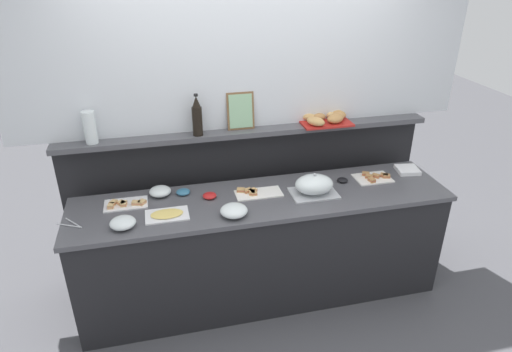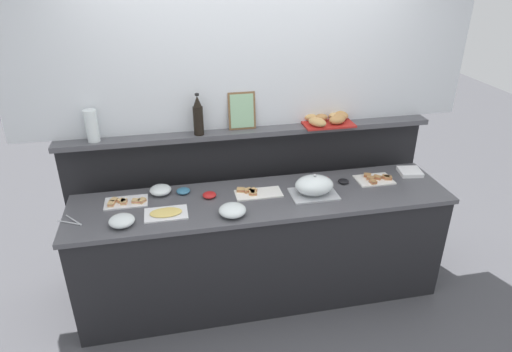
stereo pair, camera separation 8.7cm
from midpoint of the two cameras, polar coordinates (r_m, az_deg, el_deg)
name	(u,v)px [view 1 (the left image)]	position (r m, az deg, el deg)	size (l,w,h in m)	color
ground_plane	(247,250)	(4.25, -1.79, -9.35)	(12.00, 12.00, 0.00)	#4C4C51
buffet_counter	(263,247)	(3.52, 0.13, -9.05)	(2.77, 0.64, 0.89)	black
back_ledge_unit	(248,193)	(3.81, -1.62, -2.15)	(2.93, 0.22, 1.26)	black
upper_wall_panel	(246,38)	(3.41, -1.99, 17.06)	(3.53, 0.08, 1.34)	silver
sandwich_platter_front	(255,193)	(3.32, -0.82, -2.14)	(0.34, 0.16, 0.04)	white
sandwich_platter_side	(374,177)	(3.64, 14.03, -0.18)	(0.28, 0.20, 0.04)	white
sandwich_platter_rear	(125,204)	(3.32, -16.93, -3.40)	(0.30, 0.18, 0.04)	white
cold_cuts_platter	(167,215)	(3.12, -12.00, -4.81)	(0.29, 0.19, 0.02)	white
serving_cloche	(314,185)	(3.31, 6.63, -1.16)	(0.34, 0.24, 0.17)	#B7BABF
glass_bowl_large	(234,211)	(3.05, -3.64, -4.45)	(0.19, 0.19, 0.07)	silver
glass_bowl_medium	(123,223)	(3.06, -17.31, -5.73)	(0.17, 0.17, 0.07)	silver
glass_bowl_small	(160,192)	(3.38, -12.77, -1.94)	(0.16, 0.16, 0.06)	silver
condiment_bowl_dark	(343,180)	(3.55, 10.22, -0.51)	(0.08, 0.08, 0.03)	black
condiment_bowl_cream	(323,178)	(3.55, 7.84, -0.26)	(0.08, 0.08, 0.03)	red
condiment_bowl_teal	(210,196)	(3.29, -6.65, -2.50)	(0.10, 0.10, 0.04)	red
condiment_bowl_red	(183,192)	(3.36, -9.95, -2.00)	(0.10, 0.10, 0.04)	teal
serving_tongs	(72,224)	(3.21, -23.02, -5.68)	(0.17, 0.15, 0.01)	#B7BABF
napkin_stack	(407,170)	(3.84, 18.03, 0.74)	(0.17, 0.17, 0.03)	white
wine_bottle_dark	(197,117)	(3.37, -8.21, 7.42)	(0.08, 0.08, 0.32)	black
bread_basket	(327,118)	(3.66, 8.28, 7.24)	(0.41, 0.31, 0.08)	#B2231E
framed_picture	(241,111)	(3.47, -2.69, 8.22)	(0.21, 0.06, 0.29)	brown
water_carafe	(90,127)	(3.42, -20.99, 5.76)	(0.09, 0.09, 0.24)	silver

